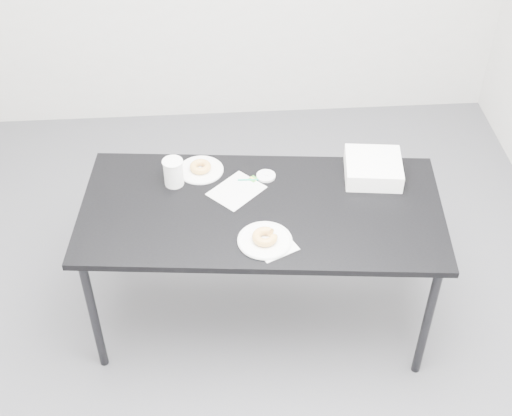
{
  "coord_description": "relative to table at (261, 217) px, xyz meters",
  "views": [
    {
      "loc": [
        -0.03,
        -2.5,
        3.04
      ],
      "look_at": [
        0.14,
        0.02,
        0.79
      ],
      "focal_mm": 50.0,
      "sensor_mm": 36.0,
      "label": 1
    }
  ],
  "objects": [
    {
      "name": "bakery_box",
      "position": [
        0.57,
        0.2,
        0.11
      ],
      "size": [
        0.31,
        0.31,
        0.09
      ],
      "primitive_type": "cube",
      "rotation": [
        0.0,
        0.0,
        -0.12
      ],
      "color": "white",
      "rests_on": "table"
    },
    {
      "name": "pen",
      "position": [
        -0.04,
        0.2,
        0.07
      ],
      "size": [
        0.11,
        0.01,
        0.01
      ],
      "primitive_type": "cylinder",
      "rotation": [
        0.0,
        1.57,
        -0.05
      ],
      "color": "#0E9B74",
      "rests_on": "scorecard"
    },
    {
      "name": "donut_far",
      "position": [
        -0.28,
        0.3,
        0.08
      ],
      "size": [
        0.11,
        0.11,
        0.04
      ],
      "primitive_type": "torus",
      "rotation": [
        0.0,
        0.0,
        -0.01
      ],
      "color": "#CB8640",
      "rests_on": "plate_far"
    },
    {
      "name": "table",
      "position": [
        0.0,
        0.0,
        0.0
      ],
      "size": [
        1.8,
        0.97,
        0.79
      ],
      "rotation": [
        0.0,
        0.0,
        -0.1
      ],
      "color": "black",
      "rests_on": "floor"
    },
    {
      "name": "coffee_cup",
      "position": [
        -0.42,
        0.21,
        0.13
      ],
      "size": [
        0.09,
        0.09,
        0.14
      ],
      "primitive_type": "cylinder",
      "color": "white",
      "rests_on": "table"
    },
    {
      "name": "floor",
      "position": [
        -0.17,
        -0.02,
        -0.73
      ],
      "size": [
        4.0,
        4.0,
        0.0
      ],
      "primitive_type": "plane",
      "color": "#4C4C51",
      "rests_on": "ground"
    },
    {
      "name": "plate_far",
      "position": [
        -0.28,
        0.3,
        0.06
      ],
      "size": [
        0.23,
        0.23,
        0.01
      ],
      "primitive_type": "cylinder",
      "color": "white",
      "rests_on": "table"
    },
    {
      "name": "scorecard",
      "position": [
        -0.11,
        0.13,
        0.06
      ],
      "size": [
        0.31,
        0.31,
        0.0
      ],
      "primitive_type": "cube",
      "rotation": [
        0.0,
        0.0,
        -0.8
      ],
      "color": "white",
      "rests_on": "table"
    },
    {
      "name": "napkin",
      "position": [
        0.04,
        -0.26,
        0.06
      ],
      "size": [
        0.23,
        0.23,
        0.0
      ],
      "primitive_type": "cube",
      "rotation": [
        0.0,
        0.0,
        0.46
      ],
      "color": "white",
      "rests_on": "table"
    },
    {
      "name": "plate_near",
      "position": [
        -0.0,
        -0.23,
        0.07
      ],
      "size": [
        0.25,
        0.25,
        0.01
      ],
      "primitive_type": "cylinder",
      "color": "white",
      "rests_on": "napkin"
    },
    {
      "name": "cup_lid",
      "position": [
        0.04,
        0.23,
        0.07
      ],
      "size": [
        0.1,
        0.1,
        0.01
      ],
      "primitive_type": "cylinder",
      "color": "white",
      "rests_on": "table"
    },
    {
      "name": "donut_near",
      "position": [
        -0.0,
        -0.23,
        0.09
      ],
      "size": [
        0.15,
        0.15,
        0.04
      ],
      "primitive_type": "torus",
      "rotation": [
        0.0,
        0.0,
        0.32
      ],
      "color": "#CB8640",
      "rests_on": "plate_near"
    },
    {
      "name": "logo_patch",
      "position": [
        -0.02,
        0.21,
        0.06
      ],
      "size": [
        0.06,
        0.06,
        0.0
      ],
      "primitive_type": "cube",
      "rotation": [
        0.0,
        0.0,
        -0.8
      ],
      "color": "green",
      "rests_on": "scorecard"
    }
  ]
}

